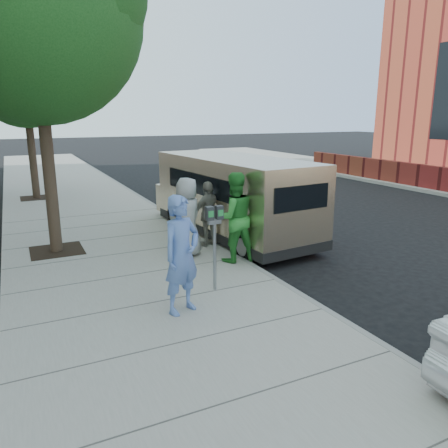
{
  "coord_description": "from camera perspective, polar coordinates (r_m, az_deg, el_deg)",
  "views": [
    {
      "loc": [
        -3.07,
        -8.37,
        3.34
      ],
      "look_at": [
        0.82,
        -0.4,
        1.1
      ],
      "focal_mm": 35.0,
      "sensor_mm": 36.0,
      "label": 1
    }
  ],
  "objects": [
    {
      "name": "ground",
      "position": [
        9.52,
        -5.51,
        -6.44
      ],
      "size": [
        120.0,
        120.0,
        0.0
      ],
      "primitive_type": "plane",
      "color": "black",
      "rests_on": "ground"
    },
    {
      "name": "sidewalk",
      "position": [
        9.22,
        -11.39,
        -6.86
      ],
      "size": [
        5.0,
        60.0,
        0.15
      ],
      "primitive_type": "cube",
      "color": "gray",
      "rests_on": "ground"
    },
    {
      "name": "curb_face",
      "position": [
        10.05,
        2.21,
        -4.79
      ],
      "size": [
        0.12,
        60.0,
        0.16
      ],
      "primitive_type": "cube",
      "color": "gray",
      "rests_on": "ground"
    },
    {
      "name": "tree_near",
      "position": [
        11.03,
        -23.43,
        24.64
      ],
      "size": [
        4.62,
        4.6,
        7.53
      ],
      "color": "black",
      "rests_on": "sidewalk"
    },
    {
      "name": "tree_far",
      "position": [
        18.46,
        -24.59,
        17.75
      ],
      "size": [
        3.92,
        3.8,
        6.49
      ],
      "color": "black",
      "rests_on": "sidewalk"
    },
    {
      "name": "parking_meter",
      "position": [
        7.9,
        -1.24,
        -0.77
      ],
      "size": [
        0.33,
        0.12,
        1.59
      ],
      "rotation": [
        0.0,
        0.0,
        0.03
      ],
      "color": "gray",
      "rests_on": "sidewalk"
    },
    {
      "name": "van",
      "position": [
        11.98,
        1.05,
        3.76
      ],
      "size": [
        2.53,
        6.14,
        2.22
      ],
      "rotation": [
        0.0,
        0.0,
        0.09
      ],
      "color": "beige",
      "rests_on": "ground"
    },
    {
      "name": "person_officer",
      "position": [
        7.1,
        -5.56,
        -4.03
      ],
      "size": [
        0.84,
        0.71,
        1.96
      ],
      "primitive_type": "imported",
      "rotation": [
        0.0,
        0.0,
        0.39
      ],
      "color": "#5D7EC5",
      "rests_on": "sidewalk"
    },
    {
      "name": "person_green_shirt",
      "position": [
        9.56,
        1.31,
        0.87
      ],
      "size": [
        1.03,
        0.84,
        1.98
      ],
      "primitive_type": "imported",
      "rotation": [
        0.0,
        0.0,
        3.05
      ],
      "color": "green",
      "rests_on": "sidewalk"
    },
    {
      "name": "person_gray_shirt",
      "position": [
        9.96,
        -4.81,
        0.88
      ],
      "size": [
        1.06,
        0.97,
        1.82
      ],
      "primitive_type": "imported",
      "rotation": [
        0.0,
        0.0,
        3.73
      ],
      "color": "#A2A1A4",
      "rests_on": "sidewalk"
    },
    {
      "name": "person_striped_polo",
      "position": [
        10.73,
        -1.99,
        1.33
      ],
      "size": [
        1.02,
        0.62,
        1.61
      ],
      "primitive_type": "imported",
      "rotation": [
        0.0,
        0.0,
        3.4
      ],
      "color": "gray",
      "rests_on": "sidewalk"
    }
  ]
}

